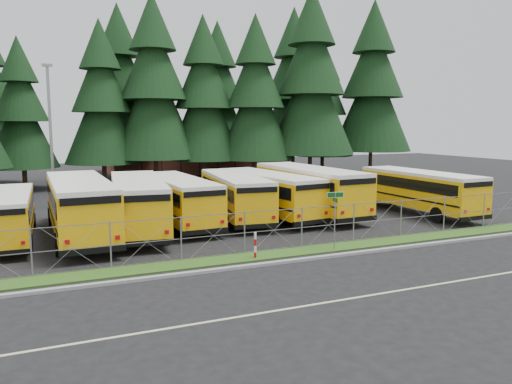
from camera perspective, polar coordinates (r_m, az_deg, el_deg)
ground at (r=25.90m, az=6.11°, el=-5.63°), size 120.00×120.00×0.00m
curb at (r=23.33m, az=9.89°, el=-7.06°), size 50.00×0.25×0.12m
grass_verge at (r=24.48m, az=8.08°, el=-6.39°), size 50.00×1.40×0.06m
road_lane_line at (r=19.61m, az=17.89°, el=-10.37°), size 50.00×0.12×0.01m
chainlink_fence at (r=24.84m, az=7.28°, el=-3.86°), size 44.00×0.10×2.00m
brick_building at (r=64.66m, az=-6.82°, el=5.08°), size 22.00×10.00×6.00m
bus_0 at (r=28.37m, az=-26.45°, el=-2.58°), size 2.47×9.85×2.57m
bus_1 at (r=27.84m, az=-19.52°, el=-1.78°), size 3.11×12.12×3.16m
bus_2 at (r=28.50m, az=-13.41°, el=-1.47°), size 4.03×11.75×3.02m
bus_3 at (r=30.17m, az=-9.03°, el=-1.02°), size 2.97×10.93×2.84m
bus_4 at (r=31.43m, az=-2.56°, el=-0.57°), size 3.76×11.11×2.86m
bus_5 at (r=32.06m, az=1.04°, el=-0.36°), size 3.94×11.27×2.89m
bus_6 at (r=33.36m, az=5.73°, el=0.15°), size 3.39×12.16×3.16m
bus_east at (r=35.19m, az=17.79°, el=-0.02°), size 2.89×11.02×2.87m
street_sign at (r=23.84m, az=9.02°, el=-1.86°), size 0.83×0.55×2.81m
striped_bollard at (r=22.37m, az=-0.09°, el=-6.15°), size 0.11×0.11×1.20m
light_standard at (r=38.42m, az=-22.43°, el=6.47°), size 0.70×0.35×10.14m
conifer_2 at (r=50.05m, az=-25.29°, el=8.07°), size 6.23×6.23×13.77m
conifer_3 at (r=49.39m, az=-17.23°, el=9.57°), size 7.07×7.07×15.65m
conifer_4 at (r=49.64m, az=-11.59°, el=11.30°), size 8.29×8.29×18.34m
conifer_5 at (r=50.44m, az=-5.98°, el=10.37°), size 7.51×7.51×16.61m
conifer_6 at (r=50.43m, az=-0.06°, el=10.49°), size 7.57×7.57×16.74m
conifer_7 at (r=52.35m, az=6.31°, el=11.99°), size 8.93×8.93×19.74m
conifer_8 at (r=59.41m, az=7.68°, el=9.43°), size 7.03×7.03×15.54m
conifer_9 at (r=59.54m, az=13.17°, el=11.37°), size 8.97×8.97×19.84m
conifer_11 at (r=55.48m, az=-15.33°, el=10.86°), size 8.34×8.34×18.45m
conifer_12 at (r=59.11m, az=-4.36°, el=10.55°), size 8.02×8.02×17.74m
conifer_13 at (r=60.01m, az=4.31°, el=11.32°), size 8.78×8.78×19.42m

